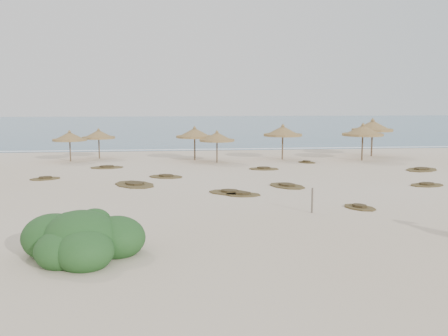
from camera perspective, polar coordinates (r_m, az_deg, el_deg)
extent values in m
plane|color=beige|center=(22.09, 3.61, -4.45)|extent=(160.00, 160.00, 0.00)
cube|color=#295C7D|center=(96.43, -4.28, 4.97)|extent=(200.00, 100.00, 0.01)
cube|color=white|center=(47.63, -1.90, 2.14)|extent=(70.00, 0.60, 0.01)
cylinder|color=brown|center=(40.01, -17.18, 2.02)|extent=(0.10, 0.10, 1.81)
cylinder|color=olive|center=(39.94, -17.22, 3.09)|extent=(3.03, 3.03, 0.16)
cone|color=olive|center=(39.92, -17.24, 3.50)|extent=(2.93, 2.93, 0.65)
cone|color=olive|center=(39.90, -17.26, 4.06)|extent=(0.31, 0.31, 0.19)
cylinder|color=brown|center=(41.41, -14.09, 2.33)|extent=(0.11, 0.11, 1.84)
cylinder|color=olive|center=(41.34, -14.12, 3.39)|extent=(2.94, 2.94, 0.16)
cone|color=olive|center=(41.32, -14.14, 3.79)|extent=(2.84, 2.84, 0.66)
cone|color=olive|center=(41.30, -14.16, 4.33)|extent=(0.32, 0.32, 0.19)
cylinder|color=brown|center=(39.06, -3.36, 2.37)|extent=(0.12, 0.12, 2.02)
cylinder|color=olive|center=(38.99, -3.37, 3.59)|extent=(3.37, 3.37, 0.17)
cone|color=olive|center=(38.97, -3.38, 4.06)|extent=(3.26, 3.26, 0.72)
cone|color=olive|center=(38.95, -3.38, 4.69)|extent=(0.35, 0.35, 0.21)
cylinder|color=brown|center=(37.49, -0.81, 2.02)|extent=(0.11, 0.11, 1.84)
cylinder|color=olive|center=(37.42, -0.81, 3.18)|extent=(3.40, 3.40, 0.16)
cone|color=olive|center=(37.40, -0.81, 3.62)|extent=(3.28, 3.28, 0.66)
cone|color=olive|center=(37.37, -0.81, 4.23)|extent=(0.32, 0.32, 0.19)
cylinder|color=brown|center=(39.74, 6.70, 2.50)|extent=(0.12, 0.12, 2.13)
cylinder|color=olive|center=(39.67, 6.72, 3.77)|extent=(3.84, 3.84, 0.18)
cone|color=olive|center=(39.65, 6.73, 4.25)|extent=(3.71, 3.71, 0.76)
cone|color=olive|center=(39.63, 6.74, 4.91)|extent=(0.36, 0.36, 0.22)
cylinder|color=brown|center=(43.63, 16.55, 2.88)|extent=(0.14, 0.14, 2.40)
cylinder|color=olive|center=(43.56, 16.60, 4.18)|extent=(4.55, 4.55, 0.21)
cone|color=olive|center=(43.54, 16.62, 4.68)|extent=(4.40, 4.40, 0.86)
cone|color=olive|center=(43.52, 16.64, 5.35)|extent=(0.41, 0.41, 0.25)
cylinder|color=brown|center=(40.28, 15.53, 2.40)|extent=(0.13, 0.13, 2.21)
cylinder|color=olive|center=(40.21, 15.57, 3.70)|extent=(3.48, 3.48, 0.19)
cone|color=olive|center=(40.19, 15.59, 4.19)|extent=(3.37, 3.37, 0.79)
cone|color=olive|center=(40.16, 15.62, 4.87)|extent=(0.38, 0.38, 0.23)
cylinder|color=brown|center=(21.10, 10.05, -3.67)|extent=(0.09, 0.09, 1.06)
ellipsoid|color=#274F22|center=(15.49, -16.04, -7.73)|extent=(2.22, 2.22, 1.66)
ellipsoid|color=#274F22|center=(15.71, -12.20, -7.80)|extent=(1.78, 1.78, 1.33)
ellipsoid|color=#274F22|center=(16.10, -18.92, -7.47)|extent=(1.89, 1.89, 1.41)
ellipsoid|color=#274F22|center=(14.77, -15.65, -9.15)|extent=(1.66, 1.66, 1.25)
ellipsoid|color=#274F22|center=(15.10, -18.04, -8.96)|extent=(1.55, 1.55, 1.17)
ellipsoid|color=#274F22|center=(16.41, -13.13, -7.56)|extent=(1.33, 1.33, 1.00)
ellipsoid|color=#274F22|center=(15.88, -14.58, -5.85)|extent=(1.00, 1.00, 0.75)
ellipsoid|color=#274F22|center=(15.55, -17.25, -6.03)|extent=(0.89, 0.89, 0.67)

